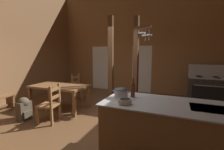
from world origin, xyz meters
name	(u,v)px	position (x,y,z in m)	size (l,w,h in m)	color
ground_plane	(100,124)	(0.00, 0.00, -0.05)	(7.86, 7.73, 0.10)	brown
wall_back	(135,42)	(0.00, 3.53, 2.24)	(7.86, 0.14, 4.48)	#93663F
glazed_door_back_left	(102,68)	(-1.59, 3.46, 1.02)	(1.00, 0.01, 2.05)	white
glazed_panel_back_right	(142,69)	(0.35, 3.46, 1.02)	(0.84, 0.01, 2.05)	white
kitchen_island	(172,133)	(1.66, -0.86, 0.47)	(2.18, 1.02, 0.94)	brown
stove_range	(206,90)	(2.72, 2.62, 0.48)	(1.17, 0.86, 1.32)	#2C2C2C
support_post_with_pot_rack	(137,59)	(0.56, 1.48, 1.53)	(0.56, 0.26, 2.83)	brown
support_post_center	(111,63)	(-0.19, 1.17, 1.42)	(0.14, 0.14, 2.83)	brown
dining_table	(60,88)	(-1.58, 0.41, 0.65)	(1.71, 0.93, 0.74)	brown
ladderback_chair_near_window	(79,88)	(-1.56, 1.41, 0.45)	(0.46, 0.46, 0.95)	olive
ladderback_chair_by_post	(50,104)	(-1.15, -0.44, 0.45)	(0.52, 0.52, 0.95)	olive
backpack	(24,108)	(-1.88, -0.59, 0.31)	(0.32, 0.33, 0.60)	#4C4233
stockpot_on_counter	(121,93)	(0.81, -0.81, 1.01)	(0.31, 0.24, 0.15)	#A8AAB2
mixing_bowl_on_counter	(125,101)	(0.97, -1.10, 0.97)	(0.21, 0.21, 0.07)	#B2A893
bottle_tall_on_counter	(133,89)	(0.99, -0.69, 1.07)	(0.08, 0.08, 0.33)	#56331E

